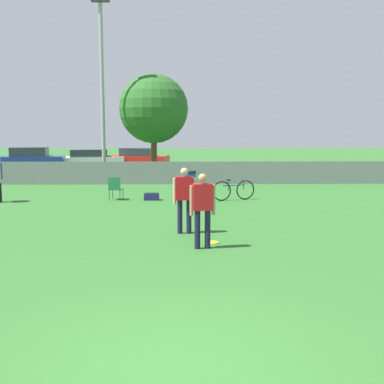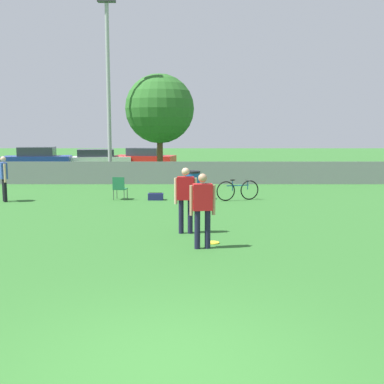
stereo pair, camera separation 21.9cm
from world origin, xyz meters
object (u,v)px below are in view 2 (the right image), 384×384
(player_thrower_red, at_px, (201,205))
(tree_near_pole, at_px, (158,109))
(frisbee_disc, at_px, (212,243))
(gear_bag_sideline, at_px, (154,197))
(player_defender_red, at_px, (184,196))
(parked_car_blue, at_px, (36,160))
(bicycle_sideline, at_px, (236,190))
(trash_bin, at_px, (191,185))
(light_pole, at_px, (107,75))
(spectator_in_blue, at_px, (2,176))
(parked_car_red, at_px, (143,159))
(folding_chair_sideline, at_px, (118,187))
(parked_car_white, at_px, (94,159))

(player_thrower_red, bearing_deg, tree_near_pole, 89.48)
(tree_near_pole, relative_size, player_thrower_red, 3.30)
(frisbee_disc, bearing_deg, tree_near_pole, 98.38)
(frisbee_disc, bearing_deg, gear_bag_sideline, 105.21)
(player_thrower_red, bearing_deg, gear_bag_sideline, 94.59)
(player_defender_red, distance_m, parked_car_blue, 20.61)
(bicycle_sideline, distance_m, trash_bin, 1.71)
(light_pole, distance_m, gear_bag_sideline, 9.22)
(spectator_in_blue, relative_size, parked_car_blue, 0.39)
(tree_near_pole, relative_size, parked_car_red, 1.32)
(spectator_in_blue, bearing_deg, parked_car_red, -44.91)
(spectator_in_blue, xyz_separation_m, parked_car_red, (3.73, 14.61, -0.29))
(bicycle_sideline, bearing_deg, trash_bin, 154.57)
(player_thrower_red, height_order, trash_bin, player_thrower_red)
(spectator_in_blue, relative_size, frisbee_disc, 5.62)
(light_pole, relative_size, parked_car_blue, 2.13)
(bicycle_sideline, xyz_separation_m, parked_car_red, (-4.91, 14.29, 0.29))
(frisbee_disc, height_order, folding_chair_sideline, folding_chair_sideline)
(parked_car_white, bearing_deg, player_defender_red, -83.05)
(player_thrower_red, height_order, folding_chair_sideline, player_thrower_red)
(tree_near_pole, distance_m, folding_chair_sideline, 9.01)
(bicycle_sideline, bearing_deg, gear_bag_sideline, 159.84)
(frisbee_disc, relative_size, bicycle_sideline, 0.18)
(frisbee_disc, distance_m, gear_bag_sideline, 7.14)
(player_defender_red, distance_m, bicycle_sideline, 6.06)
(spectator_in_blue, height_order, folding_chair_sideline, spectator_in_blue)
(gear_bag_sideline, height_order, parked_car_white, parked_car_white)
(light_pole, xyz_separation_m, parked_car_white, (-2.06, 6.64, -4.73))
(trash_bin, bearing_deg, parked_car_red, 102.89)
(bicycle_sideline, relative_size, trash_bin, 1.50)
(folding_chair_sideline, relative_size, parked_car_white, 0.18)
(parked_car_red, bearing_deg, player_defender_red, -70.34)
(frisbee_disc, bearing_deg, player_thrower_red, -117.22)
(tree_near_pole, relative_size, parked_car_white, 1.19)
(player_defender_red, distance_m, gear_bag_sideline, 6.01)
(folding_chair_sideline, bearing_deg, spectator_in_blue, 15.30)
(spectator_in_blue, relative_size, folding_chair_sideline, 1.92)
(player_defender_red, height_order, parked_car_red, player_defender_red)
(parked_car_blue, bearing_deg, spectator_in_blue, -84.12)
(spectator_in_blue, bearing_deg, folding_chair_sideline, -114.19)
(gear_bag_sideline, distance_m, parked_car_white, 14.53)
(spectator_in_blue, bearing_deg, trash_bin, -116.26)
(light_pole, distance_m, frisbee_disc, 15.64)
(player_defender_red, xyz_separation_m, bicycle_sideline, (1.89, 5.73, -0.60))
(player_thrower_red, distance_m, parked_car_red, 21.87)
(player_defender_red, xyz_separation_m, spectator_in_blue, (-6.76, 5.41, -0.02))
(player_thrower_red, xyz_separation_m, parked_car_blue, (-10.03, 19.80, -0.26))
(light_pole, bearing_deg, player_defender_red, -72.24)
(spectator_in_blue, distance_m, parked_car_red, 15.09)
(player_defender_red, bearing_deg, light_pole, 109.12)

